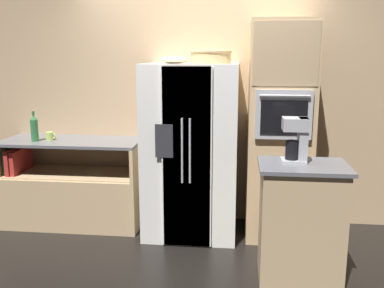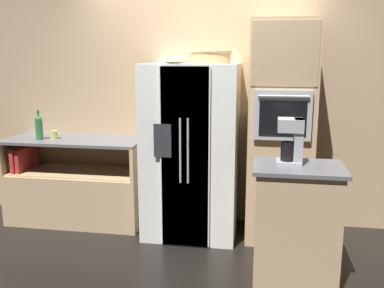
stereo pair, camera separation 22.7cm
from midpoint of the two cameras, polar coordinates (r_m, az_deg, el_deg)
ground_plane at (r=4.49m, az=-1.24°, el=-11.92°), size 20.00×20.00×0.00m
wall_back at (r=4.63m, az=-0.49°, el=6.76°), size 12.00×0.06×2.80m
counter_left at (r=4.87m, az=-16.84°, el=-6.32°), size 1.47×0.61×0.92m
refrigerator at (r=4.30m, az=-1.60°, el=-0.89°), size 0.92×0.81×1.73m
wall_oven at (r=4.28m, az=10.09°, el=1.69°), size 0.61×0.73×2.13m
island_counter at (r=3.58m, az=12.49°, el=-10.15°), size 0.70×0.52×0.97m
wicker_basket at (r=4.10m, az=0.91°, el=11.63°), size 0.40×0.40×0.13m
fruit_bowl at (r=4.16m, az=-4.03°, el=11.14°), size 0.28×0.28×0.07m
bottle_tall at (r=4.76m, az=-21.58°, el=1.97°), size 0.08×0.08×0.31m
mug at (r=4.78m, az=-19.71°, el=0.99°), size 0.11×0.08×0.09m
coffee_maker at (r=3.43m, az=12.04°, el=0.77°), size 0.19×0.18×0.36m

